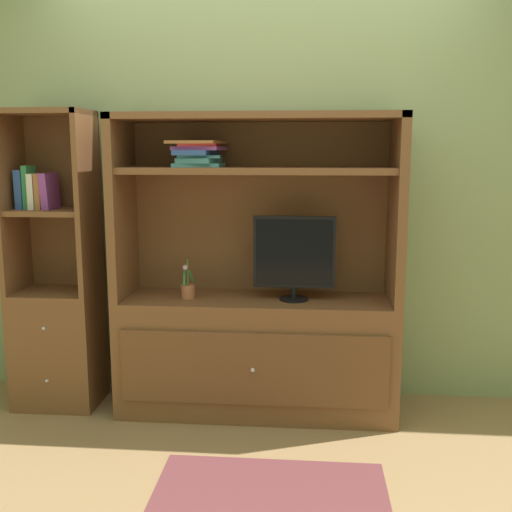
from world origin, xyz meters
name	(u,v)px	position (x,y,z in m)	size (l,w,h in m)	color
ground_plane	(250,442)	(0.00, 0.00, 0.00)	(8.00, 8.00, 0.00)	#99754C
painted_rear_wall	(262,165)	(0.00, 0.75, 1.40)	(6.00, 0.10, 2.80)	#8C9E6B
area_rug	(268,510)	(0.14, -0.60, 0.01)	(1.03, 0.83, 0.01)	brown
media_console	(257,320)	(0.00, 0.41, 0.53)	(1.57, 0.49, 1.68)	brown
tv_monitor	(294,255)	(0.21, 0.38, 0.92)	(0.45, 0.16, 0.47)	black
potted_plant	(188,289)	(-0.39, 0.36, 0.72)	(0.08, 0.08, 0.22)	#B26642
magazine_stack	(199,153)	(-0.32, 0.40, 1.47)	(0.30, 0.36, 0.14)	teal
bookshelf_tall	(57,309)	(-1.17, 0.41, 0.57)	(0.48, 0.37, 1.71)	brown
upright_book_row	(37,190)	(-1.25, 0.40, 1.27)	(0.20, 0.18, 0.24)	#2D519E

